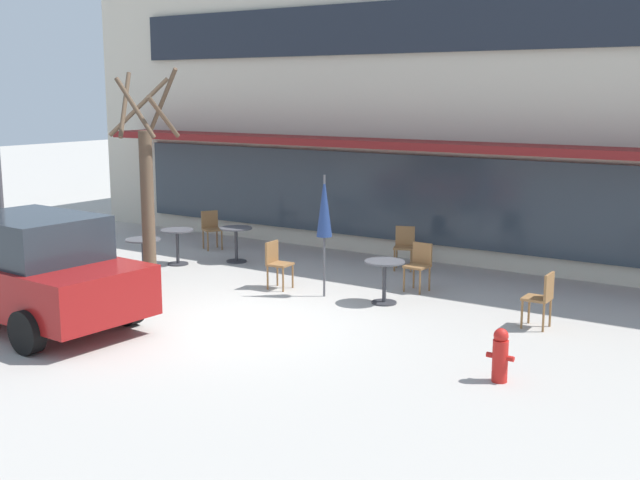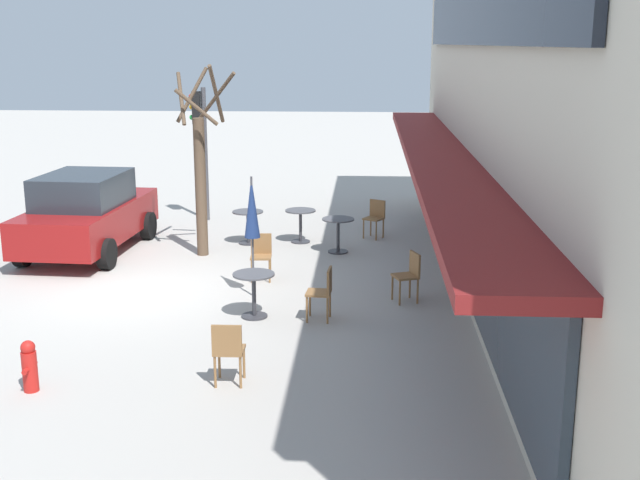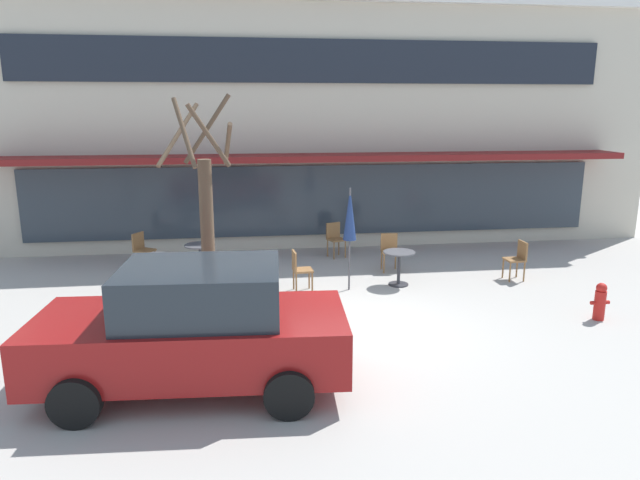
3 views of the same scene
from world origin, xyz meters
The scene contains 15 objects.
ground_plane centered at (0.00, 0.00, 0.00)m, with size 80.00×80.00×0.00m, color #ADA8A0.
cafe_table_near_wall centered at (-3.70, 1.52, 0.52)m, with size 0.70×0.70×0.76m.
cafe_table_streetside centered at (-3.91, 2.70, 0.52)m, with size 0.70×0.70×0.76m.
cafe_table_by_tree centered at (1.33, 2.36, 0.52)m, with size 0.70×0.70×0.76m.
cafe_table_mid_patio centered at (-3.03, 3.60, 0.52)m, with size 0.70×0.70×0.76m.
patio_umbrella_green_folded centered at (0.19, 2.19, 1.63)m, with size 0.28×0.28×2.20m.
cafe_chair_0 centered at (1.41, 3.52, 0.53)m, with size 0.43×0.43×0.89m.
cafe_chair_1 centered at (4.09, 2.41, 0.53)m, with size 0.41×0.41×0.89m.
cafe_chair_2 centered at (-4.47, 4.42, 0.53)m, with size 0.55×0.55×0.89m.
cafe_chair_3 centered at (0.33, 4.99, 0.53)m, with size 0.52×0.52×0.89m.
cafe_chair_4 centered at (-0.89, 2.19, 0.53)m, with size 0.43×0.43×0.89m.
parked_sedan centered at (-2.71, -1.86, 0.88)m, with size 4.29×2.20×1.76m.
street_tree centered at (-2.67, 0.69, 1.85)m, with size 1.32×1.32×4.06m.
traffic_light_pole centered at (-6.16, -0.02, 2.30)m, with size 0.26×0.44×3.40m.
fire_hydrant centered at (4.43, -0.18, 0.35)m, with size 0.36×0.20×0.71m.
Camera 2 is at (14.01, 4.22, 4.48)m, focal length 45.00 mm.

